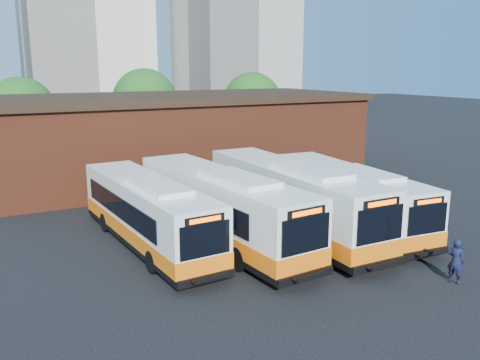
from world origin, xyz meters
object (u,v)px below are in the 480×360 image
bus_mideast (291,201)px  transit_worker (456,261)px  bus_east (348,199)px  bus_midwest (221,210)px  bus_west (148,215)px

bus_mideast → transit_worker: bearing=-74.8°
bus_mideast → transit_worker: 8.77m
bus_east → transit_worker: bus_east is taller
bus_midwest → bus_mideast: bus_mideast is taller
bus_west → bus_east: bearing=-14.7°
bus_mideast → bus_east: bearing=-8.8°
bus_west → bus_east: 10.72m
bus_east → bus_mideast: bearing=175.8°
bus_west → bus_mideast: bearing=-15.7°
bus_east → transit_worker: bearing=-93.2°
bus_midwest → bus_mideast: 3.86m
bus_mideast → bus_west: bearing=168.2°
bus_midwest → bus_east: size_ratio=1.10×
bus_east → transit_worker: size_ratio=6.76×
transit_worker → bus_mideast: bearing=-4.8°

